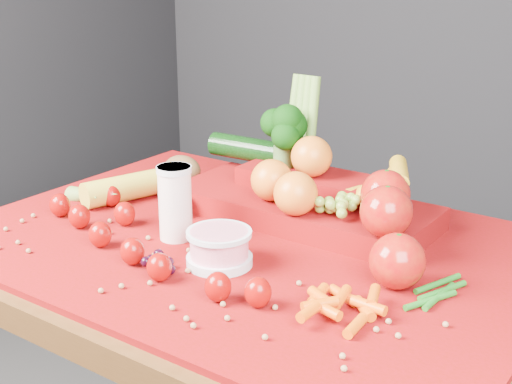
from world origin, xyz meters
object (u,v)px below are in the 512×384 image
Objects in this scene: table at (250,292)px; milk_glass at (175,200)px; yogurt_bowl at (219,247)px; produce_mound at (316,192)px.

milk_glass is at bearing -148.87° from table.
yogurt_bowl is 0.18× the size of produce_mound.
produce_mound is at bearing 52.19° from milk_glass.
produce_mound reaches higher than milk_glass.
table is 7.94× the size of milk_glass.
table is at bearing 100.01° from yogurt_bowl.
yogurt_bowl is at bearing -18.26° from milk_glass.
produce_mound is at bearing 70.41° from table.
table is at bearing 31.13° from milk_glass.
table is 0.23m from milk_glass.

